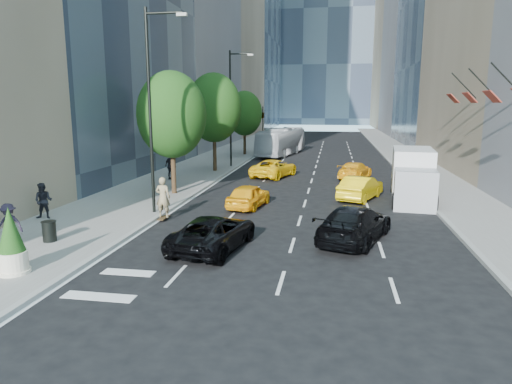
% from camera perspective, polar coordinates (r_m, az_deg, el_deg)
% --- Properties ---
extents(ground, '(160.00, 160.00, 0.00)m').
position_cam_1_polar(ground, '(18.74, 1.48, -6.50)').
color(ground, black).
rests_on(ground, ground).
extents(sidewalk_left, '(6.00, 120.00, 0.15)m').
position_cam_1_polar(sidewalk_left, '(49.38, -3.92, 4.46)').
color(sidewalk_left, slate).
rests_on(sidewalk_left, ground).
extents(sidewalk_right, '(4.00, 120.00, 0.15)m').
position_cam_1_polar(sidewalk_right, '(48.60, 18.47, 3.82)').
color(sidewalk_right, slate).
rests_on(sidewalk_right, ground).
extents(tower_right_far, '(20.00, 24.00, 50.00)m').
position_cam_1_polar(tower_right_far, '(118.92, 20.15, 19.67)').
color(tower_right_far, '#7E6E57').
rests_on(tower_right_far, ground).
extents(lamp_near, '(2.13, 0.22, 10.00)m').
position_cam_1_polar(lamp_near, '(23.43, -12.77, 11.16)').
color(lamp_near, black).
rests_on(lamp_near, sidewalk_left).
extents(lamp_far, '(2.13, 0.22, 10.00)m').
position_cam_1_polar(lamp_far, '(40.67, -2.97, 11.19)').
color(lamp_far, black).
rests_on(lamp_far, sidewalk_left).
extents(tree_near, '(4.20, 4.20, 7.46)m').
position_cam_1_polar(tree_near, '(28.42, -10.50, 9.45)').
color(tree_near, black).
rests_on(tree_near, sidewalk_left).
extents(tree_mid, '(4.50, 4.50, 7.99)m').
position_cam_1_polar(tree_mid, '(37.97, -5.28, 10.43)').
color(tree_mid, black).
rests_on(tree_mid, sidewalk_left).
extents(tree_far, '(3.90, 3.90, 6.92)m').
position_cam_1_polar(tree_far, '(50.65, -1.45, 9.80)').
color(tree_far, black).
rests_on(tree_far, sidewalk_left).
extents(traffic_signal, '(2.48, 0.53, 5.20)m').
position_cam_1_polar(traffic_signal, '(58.40, 0.87, 9.57)').
color(traffic_signal, black).
rests_on(traffic_signal, sidewalk_left).
extents(facade_flags, '(1.85, 13.30, 2.05)m').
position_cam_1_polar(facade_flags, '(28.87, 26.50, 10.95)').
color(facade_flags, black).
rests_on(facade_flags, ground).
extents(skateboarder, '(0.74, 0.49, 2.01)m').
position_cam_1_polar(skateboarder, '(22.71, -11.53, -1.00)').
color(skateboarder, '#857653').
rests_on(skateboarder, ground).
extents(black_sedan_lincoln, '(2.95, 5.10, 1.34)m').
position_cam_1_polar(black_sedan_lincoln, '(17.99, -5.31, -5.06)').
color(black_sedan_lincoln, black).
rests_on(black_sedan_lincoln, ground).
extents(black_sedan_mercedes, '(3.67, 5.55, 1.49)m').
position_cam_1_polar(black_sedan_mercedes, '(19.34, 12.23, -3.88)').
color(black_sedan_mercedes, black).
rests_on(black_sedan_mercedes, ground).
extents(taxi_a, '(2.15, 4.04, 1.31)m').
position_cam_1_polar(taxi_a, '(25.11, -0.92, -0.46)').
color(taxi_a, '#FFAC0D').
rests_on(taxi_a, ground).
extents(taxi_b, '(2.97, 4.56, 1.42)m').
position_cam_1_polar(taxi_b, '(27.89, 12.94, 0.53)').
color(taxi_b, '#E2BA0B').
rests_on(taxi_b, ground).
extents(taxi_c, '(3.63, 5.40, 1.38)m').
position_cam_1_polar(taxi_c, '(35.70, 2.28, 2.99)').
color(taxi_c, yellow).
rests_on(taxi_c, ground).
extents(taxi_d, '(3.02, 4.73, 1.28)m').
position_cam_1_polar(taxi_d, '(35.68, 12.26, 2.66)').
color(taxi_d, '#FCA70D').
rests_on(taxi_d, ground).
extents(city_bus, '(4.52, 11.10, 3.01)m').
position_cam_1_polar(city_bus, '(51.13, 3.21, 6.30)').
color(city_bus, silver).
rests_on(city_bus, ground).
extents(box_truck, '(2.90, 6.48, 3.00)m').
position_cam_1_polar(box_truck, '(28.21, 19.01, 2.00)').
color(box_truck, silver).
rests_on(box_truck, ground).
extents(pedestrian_a, '(0.96, 0.82, 1.75)m').
position_cam_1_polar(pedestrian_a, '(24.26, -25.03, -1.01)').
color(pedestrian_a, black).
rests_on(pedestrian_a, sidewalk_left).
extents(pedestrian_b, '(1.24, 0.99, 1.97)m').
position_cam_1_polar(pedestrian_b, '(34.02, -10.61, 3.18)').
color(pedestrian_b, black).
rests_on(pedestrian_b, sidewalk_left).
extents(pedestrian_c, '(1.15, 0.76, 1.66)m').
position_cam_1_polar(pedestrian_c, '(20.36, -28.49, -3.56)').
color(pedestrian_c, '#241D2B').
rests_on(pedestrian_c, sidewalk_left).
extents(trash_can, '(0.53, 0.53, 0.80)m').
position_cam_1_polar(trash_can, '(20.25, -24.43, -4.54)').
color(trash_can, black).
rests_on(trash_can, sidewalk_left).
extents(planter_shrub, '(0.92, 0.92, 2.22)m').
position_cam_1_polar(planter_shrub, '(16.89, -28.26, -5.52)').
color(planter_shrub, beige).
rests_on(planter_shrub, sidewalk_left).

